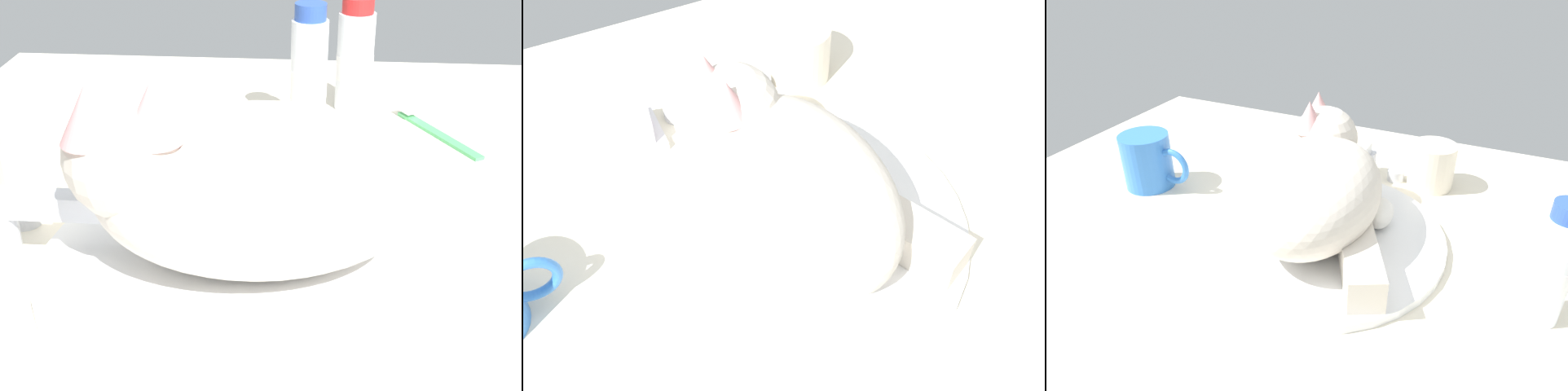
% 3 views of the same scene
% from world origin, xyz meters
% --- Properties ---
extents(ground_plane, '(1.10, 0.83, 0.03)m').
position_xyz_m(ground_plane, '(0.00, 0.00, -0.01)').
color(ground_plane, silver).
extents(sink_basin, '(0.35, 0.35, 0.01)m').
position_xyz_m(sink_basin, '(0.00, 0.00, 0.01)').
color(sink_basin, white).
rests_on(sink_basin, ground_plane).
extents(faucet, '(0.14, 0.12, 0.06)m').
position_xyz_m(faucet, '(0.00, 0.20, 0.03)').
color(faucet, silver).
rests_on(faucet, ground_plane).
extents(cat, '(0.24, 0.28, 0.16)m').
position_xyz_m(cat, '(-0.00, 0.01, 0.08)').
color(cat, beige).
rests_on(cat, sink_basin).
extents(coffee_mug, '(0.12, 0.08, 0.09)m').
position_xyz_m(coffee_mug, '(-0.30, 0.03, 0.04)').
color(coffee_mug, '#3372C6').
rests_on(coffee_mug, ground_plane).
extents(rinse_cup, '(0.07, 0.07, 0.07)m').
position_xyz_m(rinse_cup, '(0.11, 0.22, 0.04)').
color(rinse_cup, silver).
rests_on(rinse_cup, ground_plane).
extents(soap_dish, '(0.09, 0.06, 0.01)m').
position_xyz_m(soap_dish, '(-0.12, 0.20, 0.01)').
color(soap_dish, white).
rests_on(soap_dish, ground_plane).
extents(soap_bar, '(0.08, 0.05, 0.03)m').
position_xyz_m(soap_bar, '(-0.12, 0.20, 0.03)').
color(soap_bar, silver).
rests_on(soap_bar, soap_dish).
extents(toothpaste_bottle, '(0.04, 0.04, 0.15)m').
position_xyz_m(toothpaste_bottle, '(0.28, -0.03, 0.07)').
color(toothpaste_bottle, white).
rests_on(toothpaste_bottle, ground_plane).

